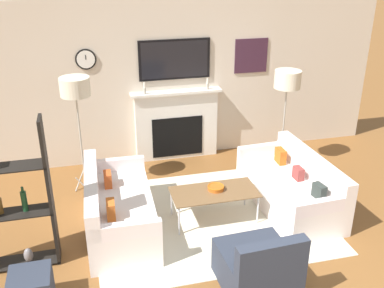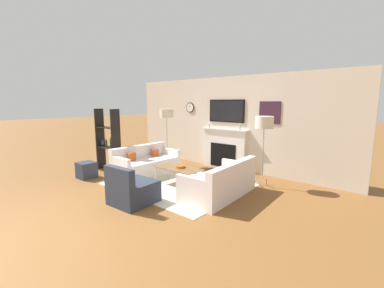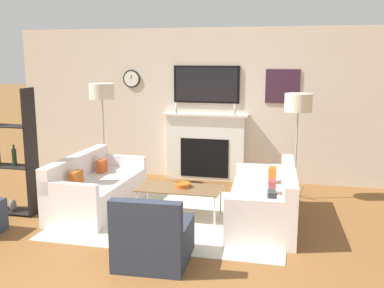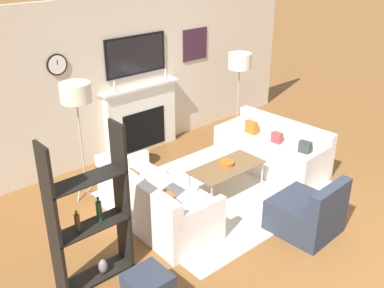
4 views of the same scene
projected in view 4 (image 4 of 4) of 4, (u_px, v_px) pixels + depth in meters
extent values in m
cube|color=beige|center=(135.00, 76.00, 7.67)|extent=(7.20, 0.07, 2.70)
cube|color=silver|center=(141.00, 119.00, 7.92)|extent=(1.41, 0.16, 1.17)
cube|color=black|center=(145.00, 130.00, 7.93)|extent=(0.87, 0.01, 0.70)
cube|color=silver|center=(140.00, 87.00, 7.65)|extent=(1.53, 0.22, 0.04)
cylinder|color=#B2AD9E|center=(115.00, 89.00, 7.28)|extent=(0.04, 0.04, 0.10)
cylinder|color=white|center=(114.00, 84.00, 7.24)|extent=(0.03, 0.03, 0.09)
cylinder|color=#B2AD9E|center=(166.00, 77.00, 7.92)|extent=(0.04, 0.04, 0.10)
cylinder|color=white|center=(166.00, 72.00, 7.88)|extent=(0.03, 0.03, 0.09)
cube|color=black|center=(136.00, 55.00, 7.49)|extent=(1.18, 0.04, 0.66)
cube|color=black|center=(136.00, 55.00, 7.47)|extent=(1.10, 0.01, 0.59)
cylinder|color=black|center=(57.00, 65.00, 6.61)|extent=(0.32, 0.02, 0.32)
cylinder|color=silver|center=(57.00, 65.00, 6.60)|extent=(0.28, 0.00, 0.28)
cube|color=black|center=(57.00, 62.00, 6.58)|extent=(0.01, 0.00, 0.07)
cube|color=#391E2F|center=(195.00, 44.00, 8.29)|extent=(0.58, 0.02, 0.58)
cube|color=beige|center=(220.00, 191.00, 6.81)|extent=(3.06, 2.49, 0.01)
cube|color=silver|center=(158.00, 207.00, 6.01)|extent=(0.88, 1.78, 0.45)
cube|color=silver|center=(135.00, 190.00, 5.64)|extent=(0.21, 1.76, 0.34)
cube|color=silver|center=(123.00, 164.00, 6.45)|extent=(0.83, 0.12, 0.18)
cube|color=white|center=(198.00, 214.00, 5.29)|extent=(0.83, 0.12, 0.18)
cube|color=#B94D20|center=(133.00, 178.00, 6.07)|extent=(0.10, 0.20, 0.20)
cube|color=#B8581F|center=(167.00, 201.00, 5.52)|extent=(0.11, 0.22, 0.21)
cube|color=silver|center=(271.00, 156.00, 7.43)|extent=(0.93, 1.85, 0.42)
cube|color=silver|center=(285.00, 129.00, 7.48)|extent=(0.25, 1.82, 0.34)
cube|color=silver|center=(319.00, 156.00, 6.75)|extent=(0.84, 0.14, 0.18)
cube|color=silver|center=(232.00, 125.00, 7.86)|extent=(0.84, 0.14, 0.18)
cube|color=#2B332F|center=(305.00, 147.00, 7.03)|extent=(0.13, 0.21, 0.19)
cube|color=brown|center=(277.00, 138.00, 7.38)|extent=(0.11, 0.18, 0.18)
cube|color=#B75519|center=(251.00, 127.00, 7.72)|extent=(0.10, 0.22, 0.22)
cube|color=#2A303E|center=(304.00, 216.00, 5.83)|extent=(0.78, 0.83, 0.43)
cube|color=#2A303E|center=(330.00, 200.00, 5.45)|extent=(0.75, 0.17, 0.36)
cube|color=brown|center=(227.00, 167.00, 6.62)|extent=(1.15, 0.55, 0.02)
cylinder|color=#B7B7BC|center=(212.00, 199.00, 6.23)|extent=(0.02, 0.02, 0.42)
cylinder|color=#B7B7BC|center=(262.00, 174.00, 6.87)|extent=(0.02, 0.02, 0.42)
cylinder|color=#B7B7BC|center=(189.00, 186.00, 6.55)|extent=(0.02, 0.02, 0.42)
cylinder|color=#B7B7BC|center=(239.00, 163.00, 7.19)|extent=(0.02, 0.02, 0.42)
cylinder|color=#C0591B|center=(227.00, 163.00, 6.65)|extent=(0.22, 0.22, 0.05)
torus|color=#B55B14|center=(227.00, 162.00, 6.64)|extent=(0.23, 0.23, 0.02)
cylinder|color=#9E998E|center=(92.00, 186.00, 6.68)|extent=(0.09, 0.23, 0.28)
cylinder|color=#9E998E|center=(79.00, 190.00, 6.59)|extent=(0.17, 0.19, 0.28)
cylinder|color=#9E998E|center=(89.00, 193.00, 6.50)|extent=(0.23, 0.07, 0.28)
cylinder|color=#9E998E|center=(81.00, 143.00, 6.27)|extent=(0.02, 0.02, 1.23)
cylinder|color=beige|center=(75.00, 92.00, 5.96)|extent=(0.42, 0.42, 0.26)
cylinder|color=#9E998E|center=(239.00, 131.00, 8.60)|extent=(0.09, 0.23, 0.26)
cylinder|color=#9E998E|center=(231.00, 133.00, 8.51)|extent=(0.17, 0.19, 0.26)
cylinder|color=#9E998E|center=(240.00, 135.00, 8.42)|extent=(0.23, 0.07, 0.26)
cylinder|color=#9E998E|center=(238.00, 99.00, 8.22)|extent=(0.02, 0.02, 1.13)
cylinder|color=beige|center=(240.00, 61.00, 7.93)|extent=(0.41, 0.41, 0.28)
cube|color=black|center=(53.00, 225.00, 4.49)|extent=(0.04, 0.28, 1.79)
cube|color=black|center=(122.00, 197.00, 4.98)|extent=(0.04, 0.28, 1.79)
cube|color=black|center=(97.00, 274.00, 5.10)|extent=(0.86, 0.28, 0.02)
cube|color=black|center=(91.00, 226.00, 4.82)|extent=(0.86, 0.28, 0.01)
cube|color=black|center=(86.00, 180.00, 4.58)|extent=(0.86, 0.28, 0.02)
cylinder|color=brown|center=(77.00, 222.00, 4.71)|extent=(0.06, 0.06, 0.19)
cylinder|color=brown|center=(76.00, 213.00, 4.66)|extent=(0.03, 0.03, 0.05)
ellipsoid|color=#295068|center=(58.00, 231.00, 4.58)|extent=(0.09, 0.09, 0.17)
ellipsoid|color=slate|center=(103.00, 266.00, 5.08)|extent=(0.11, 0.11, 0.18)
cylinder|color=#194223|center=(99.00, 211.00, 4.85)|extent=(0.06, 0.06, 0.24)
cylinder|color=#194223|center=(98.00, 200.00, 4.79)|extent=(0.03, 0.03, 0.06)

